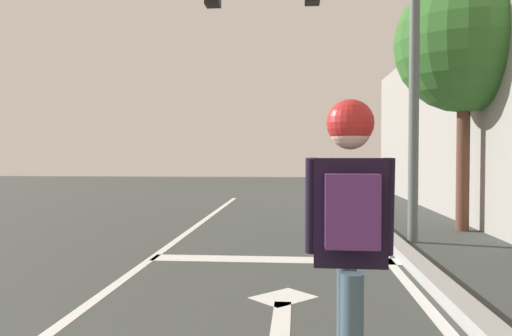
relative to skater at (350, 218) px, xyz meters
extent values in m
cube|color=silver|center=(-2.23, 3.24, -1.10)|extent=(0.12, 20.00, 0.01)
cube|color=silver|center=(0.95, 3.24, -1.10)|extent=(0.12, 20.00, 0.01)
cube|color=silver|center=(-0.57, 4.15, -1.10)|extent=(3.32, 0.40, 0.01)
cube|color=silver|center=(-0.40, 1.53, -1.10)|extent=(0.16, 1.40, 0.01)
cube|color=silver|center=(-0.40, 2.38, -1.10)|extent=(0.71, 0.71, 0.01)
cube|color=#969594|center=(1.20, 3.24, -1.03)|extent=(0.24, 24.00, 0.14)
cylinder|color=#3F5663|center=(0.01, 0.20, -0.64)|extent=(0.11, 0.11, 0.78)
cube|color=black|center=(0.00, 0.02, 0.03)|extent=(0.37, 0.19, 0.55)
cylinder|color=black|center=(-0.19, 0.05, 0.05)|extent=(0.07, 0.12, 0.50)
cylinder|color=black|center=(0.19, 0.04, 0.05)|extent=(0.07, 0.10, 0.50)
sphere|color=beige|center=(0.00, 0.02, 0.45)|extent=(0.22, 0.22, 0.22)
sphere|color=red|center=(0.00, 0.02, 0.48)|extent=(0.24, 0.24, 0.24)
cube|color=#5A2A66|center=(0.00, -0.12, 0.05)|extent=(0.26, 0.15, 0.36)
cylinder|color=#576261|center=(1.59, 5.65, 1.31)|extent=(0.16, 0.16, 4.83)
cylinder|color=brown|center=(2.77, 6.95, 0.23)|extent=(0.23, 0.23, 2.68)
sphere|color=#356D2C|center=(2.77, 6.95, 2.33)|extent=(2.51, 2.51, 2.51)
camera|label=1|loc=(-0.27, -2.59, 0.33)|focal=35.48mm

